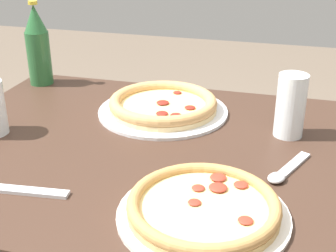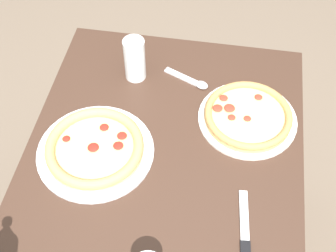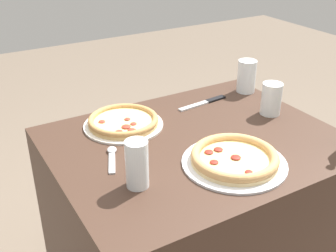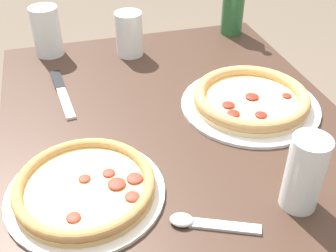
{
  "view_description": "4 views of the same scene",
  "coord_description": "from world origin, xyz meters",
  "views": [
    {
      "loc": [
        -0.29,
        0.87,
        1.25
      ],
      "look_at": [
        -0.06,
        0.03,
        0.85
      ],
      "focal_mm": 50.0,
      "sensor_mm": 36.0,
      "label": 1
    },
    {
      "loc": [
        0.73,
        0.14,
        1.87
      ],
      "look_at": [
        -0.08,
        0.0,
        0.82
      ],
      "focal_mm": 50.0,
      "sensor_mm": 36.0,
      "label": 2
    },
    {
      "loc": [
        -0.73,
        -1.05,
        1.49
      ],
      "look_at": [
        -0.09,
        0.04,
        0.84
      ],
      "focal_mm": 45.0,
      "sensor_mm": 36.0,
      "label": 3
    },
    {
      "loc": [
        -0.75,
        0.23,
        1.34
      ],
      "look_at": [
        -0.05,
        0.03,
        0.81
      ],
      "focal_mm": 45.0,
      "sensor_mm": 36.0,
      "label": 4
    }
  ],
  "objects": [
    {
      "name": "knife",
      "position": [
        0.2,
        0.24,
        0.78
      ],
      "size": [
        0.24,
        0.05,
        0.01
      ],
      "color": "black",
      "rests_on": "table"
    },
    {
      "name": "pizza_salami",
      "position": [
        -0.17,
        0.23,
        0.8
      ],
      "size": [
        0.29,
        0.29,
        0.04
      ],
      "color": "silver",
      "rests_on": "table"
    },
    {
      "name": "glass_red_wine",
      "position": [
        -0.3,
        -0.14,
        0.84
      ],
      "size": [
        0.07,
        0.07,
        0.15
      ],
      "color": "white",
      "rests_on": "table"
    },
    {
      "name": "table",
      "position": [
        0.0,
        0.0,
        0.39
      ],
      "size": [
        0.99,
        0.78,
        0.78
      ],
      "color": "#3D281E",
      "rests_on": "ground_plane"
    },
    {
      "name": "glass_cola",
      "position": [
        0.37,
        0.03,
        0.83
      ],
      "size": [
        0.08,
        0.08,
        0.13
      ],
      "color": "white",
      "rests_on": "table"
    },
    {
      "name": "pizza_veggie",
      "position": [
        0.02,
        -0.19,
        0.8
      ],
      "size": [
        0.33,
        0.33,
        0.04
      ],
      "color": "silver",
      "rests_on": "table"
    },
    {
      "name": "spoon",
      "position": [
        -0.3,
        0.05,
        0.78
      ],
      "size": [
        0.09,
        0.15,
        0.01
      ],
      "color": "silver",
      "rests_on": "table"
    },
    {
      "name": "glass_orange_juice",
      "position": [
        0.43,
        0.26,
        0.84
      ],
      "size": [
        0.08,
        0.08,
        0.14
      ],
      "color": "white",
      "rests_on": "table"
    }
  ]
}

